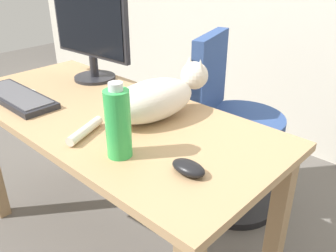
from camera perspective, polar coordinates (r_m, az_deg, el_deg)
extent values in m
plane|color=#59544F|center=(1.85, -8.14, -18.85)|extent=(8.00, 8.00, 0.00)
cube|color=tan|center=(1.44, -9.95, 1.78)|extent=(1.43, 0.64, 0.03)
cube|color=#977752|center=(2.22, -14.38, 0.03)|extent=(0.06, 0.06, 0.70)
cube|color=#977752|center=(1.46, 16.88, -15.82)|extent=(0.06, 0.06, 0.70)
cylinder|color=black|center=(2.13, 10.44, -11.33)|extent=(0.48, 0.48, 0.04)
cylinder|color=black|center=(2.00, 10.96, -6.31)|extent=(0.06, 0.06, 0.48)
cylinder|color=navy|center=(1.87, 11.66, 0.69)|extent=(0.44, 0.44, 0.06)
cube|color=navy|center=(1.84, 6.67, 8.32)|extent=(0.16, 0.35, 0.40)
cylinder|color=#232328|center=(1.81, -11.58, 7.60)|extent=(0.20, 0.20, 0.01)
cylinder|color=#232328|center=(1.79, -11.75, 9.34)|extent=(0.04, 0.04, 0.10)
cube|color=#232328|center=(1.74, -12.37, 15.63)|extent=(0.48, 0.06, 0.30)
cube|color=black|center=(1.73, -12.75, 15.54)|extent=(0.45, 0.04, 0.27)
cube|color=#232328|center=(1.65, -23.00, 4.29)|extent=(0.44, 0.15, 0.02)
cube|color=#515156|center=(1.64, -23.08, 4.74)|extent=(0.40, 0.12, 0.00)
ellipsoid|color=silver|center=(1.32, -2.53, 4.12)|extent=(0.22, 0.38, 0.15)
sphere|color=silver|center=(1.43, 4.25, 8.05)|extent=(0.11, 0.11, 0.11)
cone|color=silver|center=(1.44, 3.47, 10.22)|extent=(0.04, 0.04, 0.04)
cone|color=silver|center=(1.40, 5.18, 9.67)|extent=(0.04, 0.04, 0.04)
cylinder|color=silver|center=(1.25, -13.10, -0.70)|extent=(0.10, 0.18, 0.03)
ellipsoid|color=black|center=(1.02, 3.29, -6.69)|extent=(0.11, 0.06, 0.04)
cylinder|color=green|center=(1.07, -7.98, 0.30)|extent=(0.08, 0.08, 0.21)
cylinder|color=silver|center=(1.03, -8.39, 6.25)|extent=(0.04, 0.04, 0.02)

